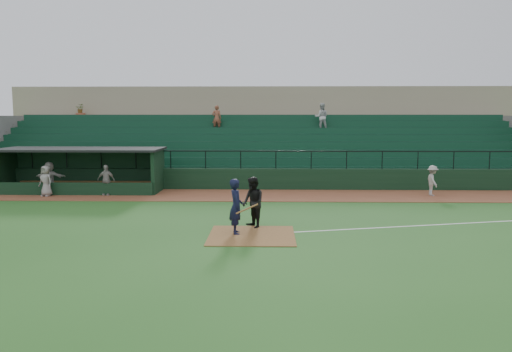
{
  "coord_description": "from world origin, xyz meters",
  "views": [
    {
      "loc": [
        0.57,
        -18.25,
        4.18
      ],
      "look_at": [
        0.0,
        5.0,
        1.4
      ],
      "focal_mm": 35.33,
      "sensor_mm": 36.0,
      "label": 1
    }
  ],
  "objects": [
    {
      "name": "foul_line",
      "position": [
        8.0,
        1.2,
        0.01
      ],
      "size": [
        17.49,
        4.44,
        0.01
      ],
      "primitive_type": "cube",
      "rotation": [
        0.0,
        0.0,
        0.24
      ],
      "color": "white",
      "rests_on": "ground"
    },
    {
      "name": "dugout_player_b",
      "position": [
        -11.0,
        7.38,
        0.82
      ],
      "size": [
        0.91,
        0.75,
        1.59
      ],
      "primitive_type": "imported",
      "rotation": [
        0.0,
        0.0,
        -0.37
      ],
      "color": "gray",
      "rests_on": "warning_track"
    },
    {
      "name": "runner",
      "position": [
        9.16,
        8.04,
        0.82
      ],
      "size": [
        0.61,
        1.04,
        1.58
      ],
      "primitive_type": "imported",
      "rotation": [
        0.0,
        0.0,
        1.59
      ],
      "color": "#A5A09A",
      "rests_on": "warning_track"
    },
    {
      "name": "dugout_player_a",
      "position": [
        -7.96,
        7.77,
        0.83
      ],
      "size": [
        0.98,
        0.51,
        1.61
      ],
      "primitive_type": "imported",
      "rotation": [
        0.0,
        0.0,
        -0.12
      ],
      "color": "#9B9691",
      "rests_on": "warning_track"
    },
    {
      "name": "umpire",
      "position": [
        0.0,
        0.31,
        0.96
      ],
      "size": [
        1.07,
        1.16,
        1.92
      ],
      "primitive_type": "imported",
      "rotation": [
        0.0,
        0.0,
        -1.09
      ],
      "color": "black",
      "rests_on": "ground"
    },
    {
      "name": "warning_track",
      "position": [
        0.0,
        8.0,
        0.01
      ],
      "size": [
        40.0,
        4.0,
        0.03
      ],
      "primitive_type": "cube",
      "color": "brown",
      "rests_on": "ground"
    },
    {
      "name": "home_plate_dirt",
      "position": [
        0.0,
        -1.0,
        0.01
      ],
      "size": [
        3.0,
        3.0,
        0.03
      ],
      "primitive_type": "cube",
      "color": "brown",
      "rests_on": "ground"
    },
    {
      "name": "batter_at_plate",
      "position": [
        -0.57,
        -0.73,
        0.99
      ],
      "size": [
        1.09,
        0.79,
        1.98
      ],
      "color": "black",
      "rests_on": "ground"
    },
    {
      "name": "dugout",
      "position": [
        -9.75,
        9.56,
        1.33
      ],
      "size": [
        8.9,
        3.2,
        2.42
      ],
      "color": "black",
      "rests_on": "ground"
    },
    {
      "name": "dugout_player_c",
      "position": [
        -11.13,
        8.17,
        0.89
      ],
      "size": [
        1.6,
        0.51,
        1.73
      ],
      "primitive_type": "imported",
      "rotation": [
        0.0,
        0.0,
        3.14
      ],
      "color": "#A5A09B",
      "rests_on": "warning_track"
    },
    {
      "name": "stadium_structure",
      "position": [
        -0.0,
        16.46,
        2.3
      ],
      "size": [
        38.0,
        13.08,
        6.4
      ],
      "color": "black",
      "rests_on": "ground"
    },
    {
      "name": "ground",
      "position": [
        0.0,
        0.0,
        0.0
      ],
      "size": [
        90.0,
        90.0,
        0.0
      ],
      "primitive_type": "plane",
      "color": "#21521A",
      "rests_on": "ground"
    }
  ]
}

